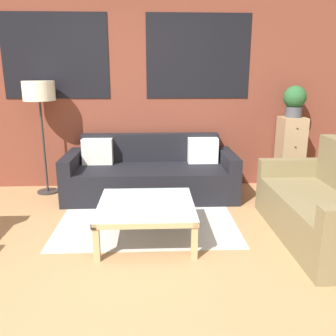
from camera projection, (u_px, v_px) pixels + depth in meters
name	position (u px, v px, depth m)	size (l,w,h in m)	color
ground_plane	(114.00, 274.00, 2.89)	(16.00, 16.00, 0.00)	#AD7F51
wall_back_brick	(128.00, 86.00, 4.88)	(8.40, 0.09, 2.80)	brown
rug	(147.00, 215.00, 4.09)	(1.93, 1.72, 0.00)	#BCB7B2
couch_dark	(151.00, 175.00, 4.71)	(2.20, 0.88, 0.78)	black
settee_vintage	(327.00, 209.00, 3.45)	(0.80, 1.66, 0.92)	olive
coffee_table	(146.00, 208.00, 3.45)	(0.92, 0.92, 0.37)	silver
floor_lamp	(39.00, 96.00, 4.55)	(0.41, 0.41, 1.49)	#2D2D2D
drawer_cabinet	(290.00, 153.00, 4.96)	(0.32, 0.36, 1.00)	tan
potted_plant	(295.00, 100.00, 4.78)	(0.30, 0.30, 0.42)	#47474C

